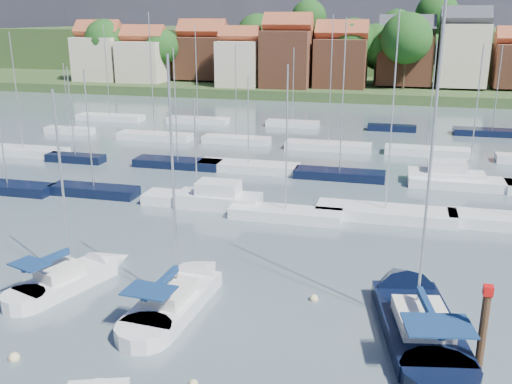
# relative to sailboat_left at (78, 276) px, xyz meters

# --- Properties ---
(ground) EXTENTS (260.00, 260.00, 0.00)m
(ground) POSITION_rel_sailboat_left_xyz_m (9.22, 35.36, -0.37)
(ground) COLOR #485B62
(ground) RESTS_ON ground
(sailboat_left) EXTENTS (5.21, 9.38, 12.49)m
(sailboat_left) POSITION_rel_sailboat_left_xyz_m (0.00, 0.00, 0.00)
(sailboat_left) COLOR silver
(sailboat_left) RESTS_ON ground
(sailboat_centre) EXTENTS (3.59, 10.96, 14.70)m
(sailboat_centre) POSITION_rel_sailboat_left_xyz_m (6.90, -0.37, -0.01)
(sailboat_centre) COLOR silver
(sailboat_centre) RESTS_ON ground
(sailboat_navy) EXTENTS (5.94, 13.59, 18.15)m
(sailboat_navy) POSITION_rel_sailboat_left_xyz_m (19.30, 0.76, -0.02)
(sailboat_navy) COLOR black
(sailboat_navy) RESTS_ON ground
(timber_piling) EXTENTS (0.40, 0.40, 6.59)m
(timber_piling) POSITION_rel_sailboat_left_xyz_m (22.16, -3.88, 0.89)
(timber_piling) COLOR #4C331E
(timber_piling) RESTS_ON ground
(buoy_b) EXTENTS (0.53, 0.53, 0.53)m
(buoy_b) POSITION_rel_sailboat_left_xyz_m (1.42, -7.98, -0.37)
(buoy_b) COLOR beige
(buoy_b) RESTS_ON ground
(buoy_c) EXTENTS (0.44, 0.44, 0.44)m
(buoy_c) POSITION_rel_sailboat_left_xyz_m (5.25, -4.91, -0.37)
(buoy_c) COLOR beige
(buoy_c) RESTS_ON ground
(buoy_e) EXTENTS (0.50, 0.50, 0.50)m
(buoy_e) POSITION_rel_sailboat_left_xyz_m (14.05, 1.16, -0.37)
(buoy_e) COLOR beige
(buoy_e) RESTS_ON ground
(marina_field) EXTENTS (79.62, 41.41, 15.93)m
(marina_field) POSITION_rel_sailboat_left_xyz_m (11.13, 30.51, 0.06)
(marina_field) COLOR silver
(marina_field) RESTS_ON ground
(far_shore_town) EXTENTS (212.46, 90.00, 22.27)m
(far_shore_town) POSITION_rel_sailboat_left_xyz_m (11.45, 128.03, 4.24)
(far_shore_town) COLOR #3A5329
(far_shore_town) RESTS_ON ground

